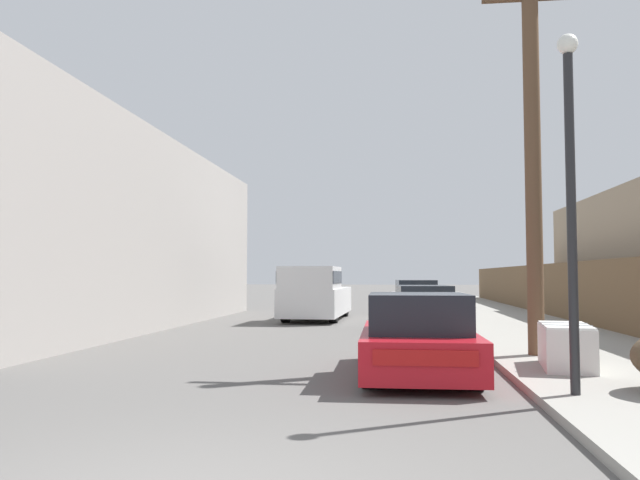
{
  "coord_description": "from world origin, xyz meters",
  "views": [
    {
      "loc": [
        1.45,
        -4.12,
        1.6
      ],
      "look_at": [
        -0.39,
        11.27,
        2.49
      ],
      "focal_mm": 35.0,
      "sensor_mm": 36.0,
      "label": 1
    }
  ],
  "objects_px": {
    "parked_sports_car_red": "(417,339)",
    "street_lamp": "(571,182)",
    "car_parked_mid": "(423,307)",
    "pickup_truck": "(315,294)",
    "car_parked_far": "(415,297)",
    "utility_pole": "(533,148)",
    "discarded_fridge": "(566,346)"
  },
  "relations": [
    {
      "from": "parked_sports_car_red",
      "to": "car_parked_far",
      "type": "relative_size",
      "value": 0.86
    },
    {
      "from": "parked_sports_car_red",
      "to": "street_lamp",
      "type": "distance_m",
      "value": 3.49
    },
    {
      "from": "parked_sports_car_red",
      "to": "car_parked_mid",
      "type": "relative_size",
      "value": 0.88
    },
    {
      "from": "car_parked_mid",
      "to": "discarded_fridge",
      "type": "bearing_deg",
      "value": -82.57
    },
    {
      "from": "utility_pole",
      "to": "parked_sports_car_red",
      "type": "bearing_deg",
      "value": -138.74
    },
    {
      "from": "car_parked_mid",
      "to": "utility_pole",
      "type": "bearing_deg",
      "value": -81.06
    },
    {
      "from": "car_parked_mid",
      "to": "street_lamp",
      "type": "xyz_separation_m",
      "value": [
        1.33,
        -11.84,
        2.17
      ]
    },
    {
      "from": "parked_sports_car_red",
      "to": "street_lamp",
      "type": "bearing_deg",
      "value": -47.54
    },
    {
      "from": "car_parked_mid",
      "to": "pickup_truck",
      "type": "relative_size",
      "value": 0.81
    },
    {
      "from": "discarded_fridge",
      "to": "parked_sports_car_red",
      "type": "relative_size",
      "value": 0.42
    },
    {
      "from": "discarded_fridge",
      "to": "utility_pole",
      "type": "relative_size",
      "value": 0.22
    },
    {
      "from": "pickup_truck",
      "to": "car_parked_mid",
      "type": "bearing_deg",
      "value": 149.74
    },
    {
      "from": "car_parked_far",
      "to": "street_lamp",
      "type": "bearing_deg",
      "value": -89.39
    },
    {
      "from": "pickup_truck",
      "to": "street_lamp",
      "type": "height_order",
      "value": "street_lamp"
    },
    {
      "from": "discarded_fridge",
      "to": "car_parked_far",
      "type": "distance_m",
      "value": 17.19
    },
    {
      "from": "parked_sports_car_red",
      "to": "street_lamp",
      "type": "relative_size",
      "value": 0.89
    },
    {
      "from": "car_parked_far",
      "to": "car_parked_mid",
      "type": "bearing_deg",
      "value": -93.33
    },
    {
      "from": "parked_sports_car_red",
      "to": "pickup_truck",
      "type": "height_order",
      "value": "pickup_truck"
    },
    {
      "from": "car_parked_far",
      "to": "utility_pole",
      "type": "xyz_separation_m",
      "value": [
        1.73,
        -15.46,
        3.37
      ]
    },
    {
      "from": "parked_sports_car_red",
      "to": "pickup_truck",
      "type": "xyz_separation_m",
      "value": [
        -3.2,
        12.18,
        0.36
      ]
    },
    {
      "from": "car_parked_mid",
      "to": "car_parked_far",
      "type": "xyz_separation_m",
      "value": [
        0.01,
        7.59,
        0.05
      ]
    },
    {
      "from": "car_parked_mid",
      "to": "street_lamp",
      "type": "distance_m",
      "value": 12.11
    },
    {
      "from": "street_lamp",
      "to": "pickup_truck",
      "type": "bearing_deg",
      "value": 109.7
    },
    {
      "from": "car_parked_mid",
      "to": "pickup_truck",
      "type": "height_order",
      "value": "pickup_truck"
    },
    {
      "from": "car_parked_mid",
      "to": "car_parked_far",
      "type": "height_order",
      "value": "car_parked_far"
    },
    {
      "from": "parked_sports_car_red",
      "to": "car_parked_far",
      "type": "height_order",
      "value": "car_parked_far"
    },
    {
      "from": "utility_pole",
      "to": "car_parked_far",
      "type": "bearing_deg",
      "value": 96.37
    },
    {
      "from": "car_parked_far",
      "to": "utility_pole",
      "type": "bearing_deg",
      "value": -86.92
    },
    {
      "from": "discarded_fridge",
      "to": "street_lamp",
      "type": "bearing_deg",
      "value": -94.21
    },
    {
      "from": "discarded_fridge",
      "to": "pickup_truck",
      "type": "relative_size",
      "value": 0.3
    },
    {
      "from": "parked_sports_car_red",
      "to": "car_parked_mid",
      "type": "height_order",
      "value": "parked_sports_car_red"
    },
    {
      "from": "discarded_fridge",
      "to": "car_parked_far",
      "type": "bearing_deg",
      "value": 104.04
    }
  ]
}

